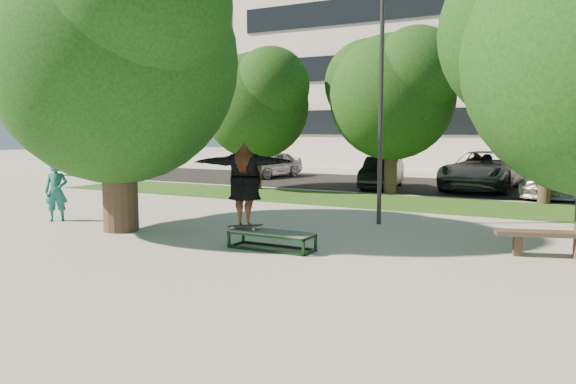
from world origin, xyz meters
The scene contains 16 objects.
ground centered at (0.00, 0.00, 0.00)m, with size 120.00×120.00×0.00m, color #ADAA9F.
grass_strip centered at (1.00, 9.50, 0.01)m, with size 30.00×4.00×0.02m, color #213F12.
asphalt_strip centered at (0.00, 16.00, 0.01)m, with size 40.00×8.00×0.01m, color black.
tree_left centered at (-4.29, 1.09, 4.42)m, with size 6.96×5.95×7.12m.
bg_tree_left centered at (-6.57, 11.07, 3.73)m, with size 5.28×4.51×5.77m.
bg_tree_mid centered at (-1.08, 12.08, 4.02)m, with size 5.76×4.92×6.24m.
bg_tree_right centered at (4.43, 11.57, 3.49)m, with size 5.04×4.31×5.43m.
lamppost centered at (1.00, 5.00, 3.15)m, with size 0.25×0.15×6.11m.
office_building centered at (-2.00, 31.98, 8.00)m, with size 30.00×14.12×16.00m.
grind_box centered at (0.13, 0.89, 0.19)m, with size 1.80×0.60×0.38m.
skater_rig centered at (-0.52, 0.89, 1.32)m, with size 2.19×1.30×1.81m.
bystander centered at (-6.83, 1.27, 0.81)m, with size 0.59×0.39×1.62m, color #1A6661.
car_silver_a centered at (-9.00, 16.50, 0.69)m, with size 1.63×4.04×1.38m, color #A9AAAE.
car_dark centered at (-1.99, 13.87, 0.66)m, with size 1.41×4.03×1.33m, color black.
car_grey centered at (1.91, 15.34, 0.80)m, with size 2.65×5.75×1.60m, color slate.
car_silver_b centered at (4.58, 14.20, 0.72)m, with size 2.02×4.97×1.44m, color #B5B6BA.
Camera 1 is at (5.87, -8.96, 2.44)m, focal length 35.00 mm.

